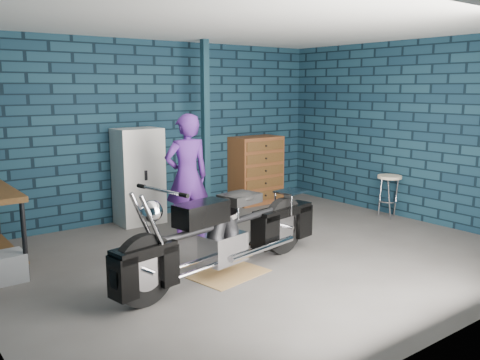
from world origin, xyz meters
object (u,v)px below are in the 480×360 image
(motorcycle, at_px, (227,226))
(person, at_px, (187,177))
(tool_chest, at_px, (257,170))
(shop_stool, at_px, (389,197))
(locker, at_px, (139,176))
(storage_bin, at_px, (0,268))

(motorcycle, xyz_separation_m, person, (0.37, 1.43, 0.29))
(motorcycle, relative_size, tool_chest, 2.09)
(tool_chest, distance_m, shop_stool, 2.27)
(motorcycle, bearing_deg, person, 65.08)
(person, bearing_deg, shop_stool, 171.70)
(motorcycle, distance_m, shop_stool, 3.45)
(motorcycle, height_order, person, person)
(person, height_order, tool_chest, person)
(locker, bearing_deg, person, -80.56)
(motorcycle, bearing_deg, shop_stool, -2.55)
(motorcycle, relative_size, person, 1.47)
(storage_bin, xyz_separation_m, tool_chest, (4.44, 1.28, 0.43))
(person, xyz_separation_m, tool_chest, (2.05, 1.07, -0.25))
(person, bearing_deg, storage_bin, 14.17)
(storage_bin, bearing_deg, shop_stool, -7.89)
(storage_bin, relative_size, locker, 0.34)
(shop_stool, bearing_deg, locker, 147.74)
(motorcycle, height_order, tool_chest, tool_chest)
(person, distance_m, locker, 1.09)
(tool_chest, bearing_deg, person, -152.44)
(storage_bin, height_order, shop_stool, shop_stool)
(locker, height_order, tool_chest, locker)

